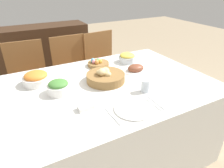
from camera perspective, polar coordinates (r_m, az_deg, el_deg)
ground_plane at (r=2.09m, az=-1.40°, el=-18.78°), size 12.00×12.00×0.00m
dining_table at (r=1.83m, az=-1.54°, el=-10.59°), size 1.73×1.17×0.76m
chair_far_left at (r=2.47m, az=-22.52°, el=1.19°), size 0.44×0.44×0.92m
chair_far_right at (r=2.68m, az=-2.42°, el=5.52°), size 0.46×0.46×0.92m
chair_far_center at (r=2.54m, az=-11.11°, el=3.71°), size 0.43×0.43×0.92m
sideboard at (r=3.32m, az=-20.08°, el=7.45°), size 1.49×0.44×0.91m
bread_basket at (r=1.65m, az=-1.90°, el=2.04°), size 0.32×0.32×0.12m
egg_basket at (r=1.97m, az=-4.02°, el=5.89°), size 0.21×0.21×0.08m
ham_platter at (r=1.86m, az=6.76°, el=4.36°), size 0.24×0.17×0.07m
green_salad_bowl at (r=1.53m, az=-15.01°, el=-0.85°), size 0.17×0.17×0.10m
pineapple_bowl at (r=2.06m, az=4.37°, el=7.49°), size 0.18×0.18×0.10m
carrot_bowl at (r=1.72m, az=-20.84°, el=1.56°), size 0.21×0.21×0.11m
dinner_plate at (r=1.32m, az=6.04°, el=-7.12°), size 0.26×0.26×0.01m
fork at (r=1.26m, az=0.10°, el=-9.14°), size 0.01×0.20×0.00m
knife at (r=1.40m, az=11.30°, el=-5.40°), size 0.01×0.20×0.00m
spoon at (r=1.42m, az=12.25°, el=-5.07°), size 0.01×0.20×0.00m
drinking_cup at (r=1.52m, az=9.51°, el=-0.55°), size 0.07×0.07×0.10m
butter_dish at (r=1.32m, az=-7.61°, el=-6.58°), size 0.10×0.06×0.03m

